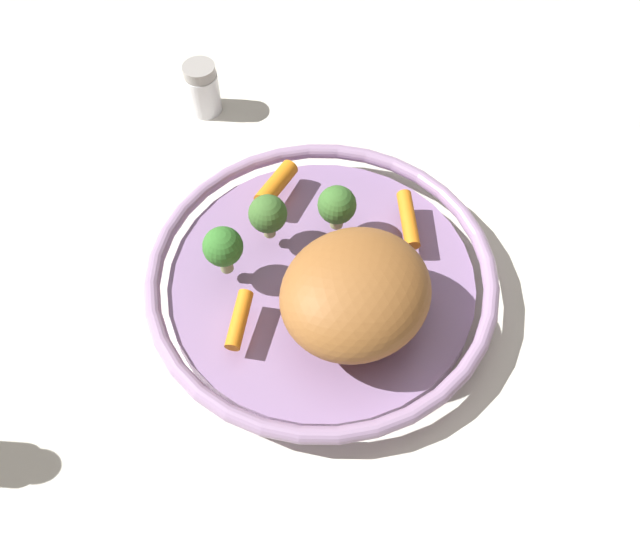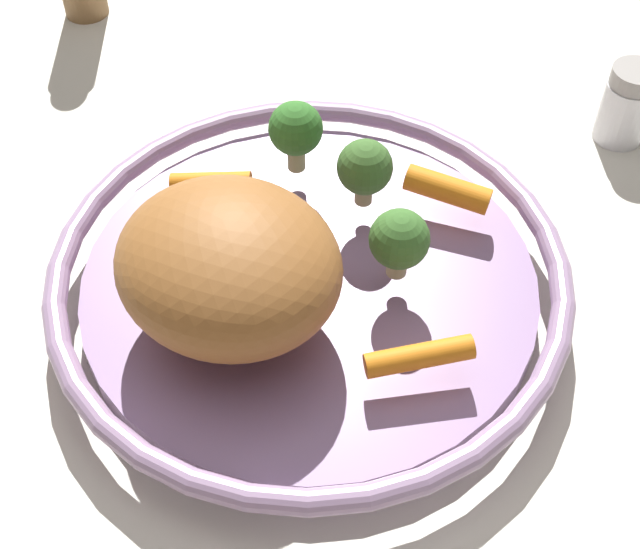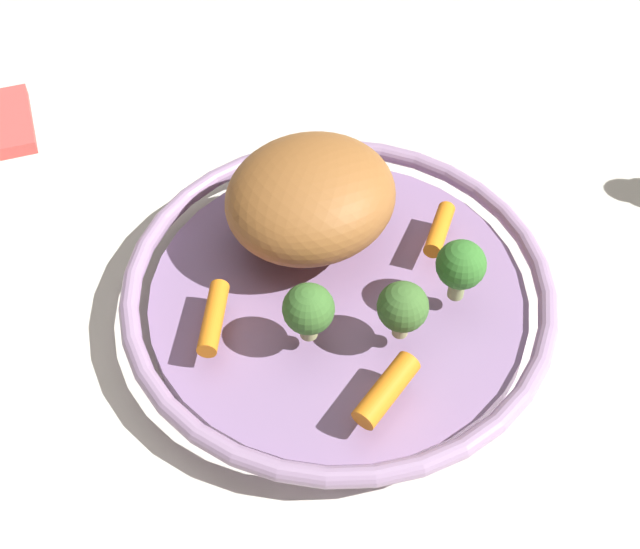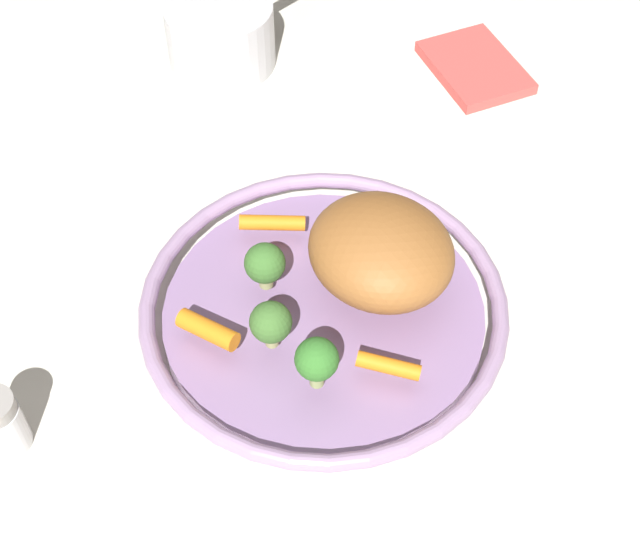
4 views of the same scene
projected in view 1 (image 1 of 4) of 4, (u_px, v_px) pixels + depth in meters
The scene contains 10 objects.
ground_plane at pixel (322, 291), 0.70m from camera, with size 2.49×2.49×0.00m, color silver.
serving_bowl at pixel (322, 280), 0.68m from camera, with size 0.35×0.35×0.04m.
roast_chicken_piece at pixel (356, 293), 0.60m from camera, with size 0.14×0.13×0.08m, color #995E2C.
baby_carrot_back at pixel (408, 219), 0.69m from camera, with size 0.02×0.02×0.07m, color orange.
baby_carrot_near_rim at pixel (276, 184), 0.71m from camera, with size 0.02×0.02×0.06m, color orange.
baby_carrot_center at pixel (239, 320), 0.62m from camera, with size 0.01×0.01×0.06m, color orange.
broccoli_floret_mid at pixel (268, 214), 0.66m from camera, with size 0.04×0.04×0.05m.
broccoli_floret_large at pixel (337, 206), 0.67m from camera, with size 0.04×0.04×0.05m.
broccoli_floret_small at pixel (223, 247), 0.63m from camera, with size 0.04×0.04×0.06m.
salt_shaker at pixel (202, 89), 0.82m from camera, with size 0.04×0.04×0.07m.
Camera 1 is at (0.10, 0.36, 0.59)m, focal length 38.06 mm.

